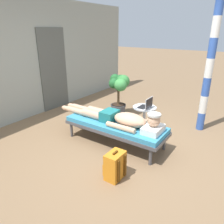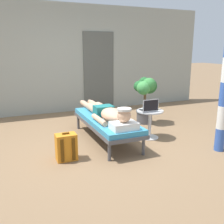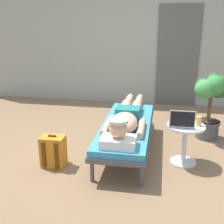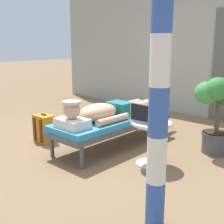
# 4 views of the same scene
# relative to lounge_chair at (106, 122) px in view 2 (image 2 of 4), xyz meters

# --- Properties ---
(ground_plane) EXTENTS (40.00, 40.00, 0.00)m
(ground_plane) POSITION_rel_lounge_chair_xyz_m (-0.13, -0.18, -0.35)
(ground_plane) COLOR #846647
(house_wall_back) EXTENTS (7.60, 0.20, 2.70)m
(house_wall_back) POSITION_rel_lounge_chair_xyz_m (0.00, 2.51, 1.00)
(house_wall_back) COLOR #999E93
(house_wall_back) RESTS_ON ground
(house_door_panel) EXTENTS (0.84, 0.03, 2.04)m
(house_door_panel) POSITION_rel_lounge_chair_xyz_m (0.73, 2.40, 0.67)
(house_door_panel) COLOR #545651
(house_door_panel) RESTS_ON ground
(lounge_chair) EXTENTS (0.67, 1.90, 0.42)m
(lounge_chair) POSITION_rel_lounge_chair_xyz_m (0.00, 0.00, 0.00)
(lounge_chair) COLOR #4C4C51
(lounge_chair) RESTS_ON ground
(person_reclining) EXTENTS (0.53, 2.17, 0.33)m
(person_reclining) POSITION_rel_lounge_chair_xyz_m (0.00, -0.07, 0.17)
(person_reclining) COLOR white
(person_reclining) RESTS_ON lounge_chair
(side_table) EXTENTS (0.48, 0.48, 0.52)m
(side_table) POSITION_rel_lounge_chair_xyz_m (0.78, -0.20, 0.01)
(side_table) COLOR silver
(side_table) RESTS_ON ground
(laptop) EXTENTS (0.31, 0.24, 0.23)m
(laptop) POSITION_rel_lounge_chair_xyz_m (0.72, -0.25, 0.24)
(laptop) COLOR silver
(laptop) RESTS_ON side_table
(drink_glass) EXTENTS (0.06, 0.06, 0.12)m
(drink_glass) POSITION_rel_lounge_chair_xyz_m (0.93, -0.19, 0.24)
(drink_glass) COLOR gold
(drink_glass) RESTS_ON side_table
(backpack) EXTENTS (0.30, 0.26, 0.42)m
(backpack) POSITION_rel_lounge_chair_xyz_m (-0.86, -0.56, -0.15)
(backpack) COLOR orange
(backpack) RESTS_ON ground
(potted_plant) EXTENTS (0.54, 0.52, 1.02)m
(potted_plant) POSITION_rel_lounge_chair_xyz_m (1.19, 0.68, 0.32)
(potted_plant) COLOR #4C4C51
(potted_plant) RESTS_ON ground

